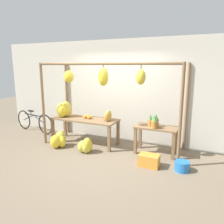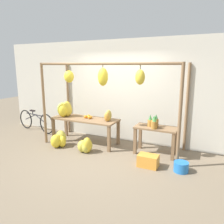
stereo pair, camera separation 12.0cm
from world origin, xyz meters
name	(u,v)px [view 1 (the left image)]	position (x,y,z in m)	size (l,w,h in m)	color
ground_plane	(96,159)	(0.00, 0.00, 0.00)	(20.00, 20.00, 0.00)	#756651
shop_wall_back	(121,91)	(0.00, 1.52, 1.40)	(8.00, 0.08, 2.80)	beige
stall_awning	(105,88)	(-0.03, 0.58, 1.58)	(3.62, 1.21, 2.18)	brown
display_table_main	(85,122)	(-0.76, 0.80, 0.61)	(1.83, 0.67, 0.70)	brown
display_table_side	(156,133)	(1.18, 0.88, 0.53)	(1.00, 0.50, 0.68)	brown
banana_pile_on_table	(64,110)	(-1.40, 0.76, 0.89)	(0.50, 0.50, 0.43)	gold
orange_pile	(88,117)	(-0.67, 0.84, 0.74)	(0.25, 0.18, 0.10)	orange
pineapple_cluster	(154,122)	(1.13, 0.84, 0.80)	(0.28, 0.30, 0.31)	olive
banana_pile_ground_left	(59,140)	(-1.24, 0.27, 0.18)	(0.42, 0.49, 0.41)	yellow
banana_pile_ground_right	(86,146)	(-0.39, 0.24, 0.17)	(0.42, 0.40, 0.39)	gold
fruit_crate_white	(149,160)	(1.22, 0.15, 0.13)	(0.42, 0.28, 0.26)	orange
blue_bucket	(182,166)	(1.88, 0.21, 0.10)	(0.29, 0.29, 0.20)	blue
parked_bicycle	(34,121)	(-2.83, 1.07, 0.34)	(1.70, 0.32, 0.68)	black
papaya_pile	(108,116)	(-0.05, 0.79, 0.84)	(0.21, 0.25, 0.30)	gold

